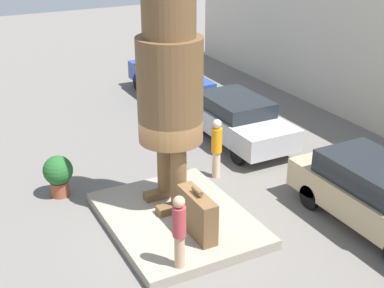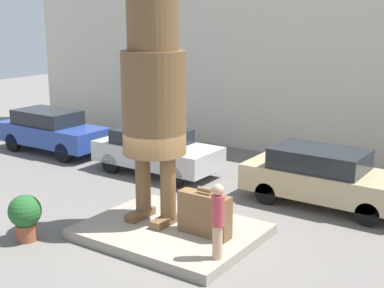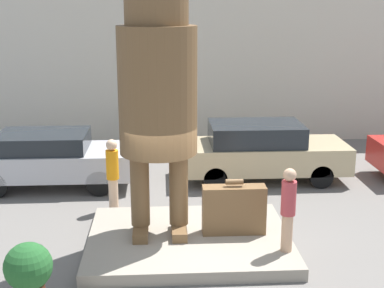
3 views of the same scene
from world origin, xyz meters
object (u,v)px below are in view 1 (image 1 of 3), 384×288
(parked_car_silver, at_px, (238,119))
(planter_pot, at_px, (58,173))
(parked_car_blue, at_px, (169,76))
(parked_car_tan, at_px, (377,195))
(statue_figure, at_px, (170,75))
(tourist, at_px, (179,229))
(worker_hivis, at_px, (217,146))
(giant_suitcase, at_px, (197,214))

(parked_car_silver, xyz_separation_m, planter_pot, (0.83, -6.08, -0.16))
(parked_car_blue, bearing_deg, parked_car_tan, 1.54)
(statue_figure, height_order, tourist, statue_figure)
(statue_figure, relative_size, parked_car_blue, 1.25)
(tourist, xyz_separation_m, worker_hivis, (-3.54, 2.91, -0.19))
(planter_pot, bearing_deg, parked_car_blue, 134.51)
(parked_car_tan, distance_m, planter_pot, 8.05)
(parked_car_silver, distance_m, worker_hivis, 2.62)
(giant_suitcase, relative_size, parked_car_blue, 0.28)
(tourist, height_order, worker_hivis, tourist)
(tourist, bearing_deg, giant_suitcase, 135.35)
(giant_suitcase, bearing_deg, tourist, -44.65)
(parked_car_tan, height_order, worker_hivis, worker_hivis)
(parked_car_silver, height_order, planter_pot, parked_car_silver)
(parked_car_tan, xyz_separation_m, worker_hivis, (-3.97, -2.09, 0.12))
(giant_suitcase, height_order, parked_car_tan, parked_car_tan)
(planter_pot, xyz_separation_m, worker_hivis, (1.01, 4.23, 0.31))
(giant_suitcase, bearing_deg, parked_car_silver, 139.09)
(giant_suitcase, height_order, worker_hivis, worker_hivis)
(statue_figure, relative_size, parked_car_silver, 1.32)
(giant_suitcase, xyz_separation_m, worker_hivis, (-2.64, 2.03, 0.21))
(giant_suitcase, relative_size, worker_hivis, 0.74)
(worker_hivis, bearing_deg, parked_car_blue, 165.44)
(parked_car_tan, bearing_deg, tourist, -94.92)
(tourist, xyz_separation_m, parked_car_silver, (-5.38, 4.77, -0.34))
(parked_car_tan, bearing_deg, statue_figure, -125.35)
(parked_car_blue, height_order, worker_hivis, worker_hivis)
(giant_suitcase, bearing_deg, worker_hivis, 142.47)
(parked_car_blue, relative_size, planter_pot, 4.01)
(parked_car_blue, bearing_deg, giant_suitcase, -21.79)
(tourist, relative_size, parked_car_blue, 0.36)
(giant_suitcase, height_order, parked_car_blue, parked_car_blue)
(statue_figure, bearing_deg, parked_car_blue, 155.14)
(parked_car_blue, bearing_deg, statue_figure, -24.86)
(parked_car_blue, bearing_deg, planter_pot, -45.49)
(tourist, xyz_separation_m, parked_car_tan, (0.43, 5.01, -0.31))
(parked_car_tan, bearing_deg, planter_pot, -128.23)
(statue_figure, height_order, parked_car_blue, statue_figure)
(statue_figure, bearing_deg, tourist, -22.15)
(statue_figure, xyz_separation_m, giant_suitcase, (1.52, -0.10, -2.82))
(parked_car_silver, relative_size, parked_car_tan, 0.93)
(parked_car_tan, bearing_deg, worker_hivis, -152.19)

